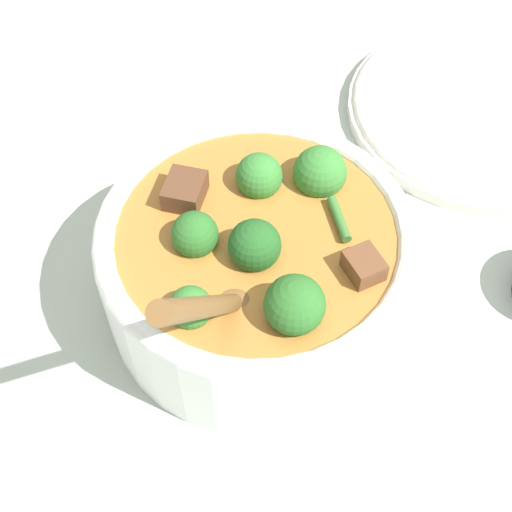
{
  "coord_description": "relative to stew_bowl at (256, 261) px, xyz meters",
  "views": [
    {
      "loc": [
        -0.01,
        0.31,
        0.48
      ],
      "look_at": [
        0.0,
        0.0,
        0.06
      ],
      "focal_mm": 50.0,
      "sensor_mm": 36.0,
      "label": 1
    }
  ],
  "objects": [
    {
      "name": "ground_plane",
      "position": [
        0.0,
        -0.0,
        -0.05
      ],
      "size": [
        4.0,
        4.0,
        0.0
      ],
      "primitive_type": "plane",
      "color": "#ADBCAD"
    },
    {
      "name": "empty_plate",
      "position": [
        -0.21,
        -0.22,
        -0.05
      ],
      "size": [
        0.26,
        0.26,
        0.02
      ],
      "color": "silver",
      "rests_on": "ground_plane"
    },
    {
      "name": "stew_bowl",
      "position": [
        0.0,
        0.0,
        0.0
      ],
      "size": [
        0.23,
        0.28,
        0.23
      ],
      "color": "white",
      "rests_on": "ground_plane"
    }
  ]
}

